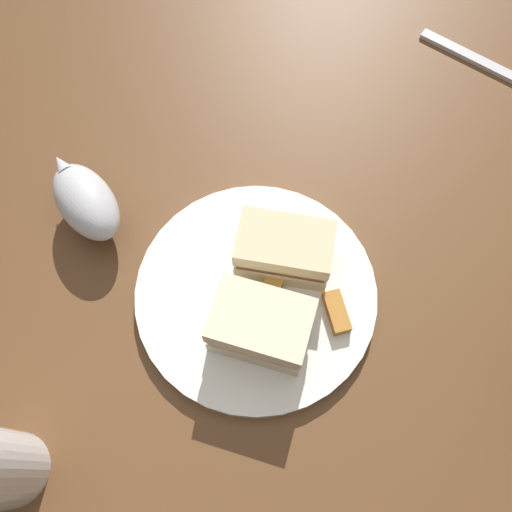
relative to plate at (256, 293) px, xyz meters
The scene contains 12 objects.
ground_plane 0.73m from the plate, 79.10° to the right, with size 6.00×6.00×0.00m, color #4C4238.
dining_table 0.38m from the plate, 79.10° to the right, with size 1.20×0.98×0.72m, color brown.
plate is the anchor object (origin of this frame).
sandwich_half_left 0.07m from the plate, 106.93° to the left, with size 0.11×0.08×0.07m.
sandwich_half_right 0.06m from the plate, 118.31° to the right, with size 0.11×0.07×0.06m.
potato_wedge_front 0.04m from the plate, 135.93° to the right, with size 0.04×0.02×0.02m, color #B77F33.
potato_wedge_middle 0.08m from the plate, 148.64° to the right, with size 0.04×0.02×0.02m, color #AD702D.
potato_wedge_back 0.10m from the plate, behind, with size 0.05×0.02×0.01m, color #AD702D.
potato_wedge_left_edge 0.08m from the plate, 143.29° to the right, with size 0.05×0.02×0.02m, color #B77F33.
potato_wedge_right_edge 0.07m from the plate, 125.29° to the left, with size 0.05×0.02×0.02m, color #B77F33.
gravy_boat 0.24m from the plate, 16.07° to the right, with size 0.13×0.13×0.07m.
fork 0.49m from the plate, 120.70° to the right, with size 0.18×0.02×0.01m, color silver.
Camera 1 is at (-0.05, 0.28, 1.32)m, focal length 36.39 mm.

